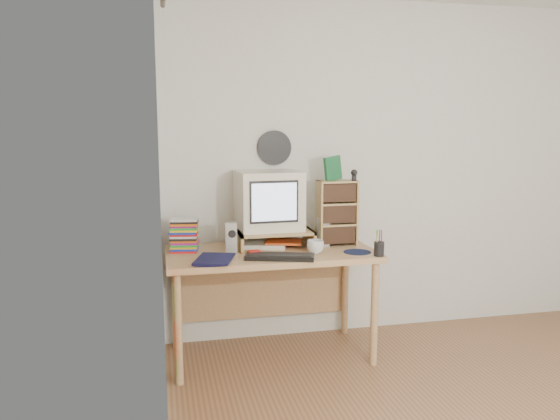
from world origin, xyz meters
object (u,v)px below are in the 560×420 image
cd_rack (337,213)px  diary (197,257)px  mug (315,247)px  crt_monitor (269,200)px  desk (269,268)px  dvd_stack (184,233)px  keyboard (280,257)px

cd_rack → diary: (-1.00, -0.27, -0.20)m
diary → mug: bearing=20.1°
crt_monitor → cd_rack: 0.49m
desk → crt_monitor: crt_monitor is taller
mug → desk: bearing=142.3°
desk → dvd_stack: dvd_stack is taller
crt_monitor → keyboard: (-0.01, -0.39, -0.31)m
keyboard → mug: size_ratio=3.81×
keyboard → cd_rack: (0.49, 0.33, 0.21)m
mug → crt_monitor: bearing=130.2°
diary → keyboard: bearing=10.9°
crt_monitor → mug: crt_monitor is taller
keyboard → mug: (0.26, 0.09, 0.03)m
keyboard → cd_rack: bearing=52.4°
cd_rack → mug: bearing=-134.3°
desk → dvd_stack: bearing=175.7°
mug → diary: bearing=-177.5°
desk → diary: diary is taller
desk → cd_rack: size_ratio=3.06×
keyboard → crt_monitor: bearing=106.4°
desk → keyboard: 0.34m
desk → crt_monitor: 0.47m
crt_monitor → diary: 0.69m
cd_rack → diary: bearing=-165.7°
crt_monitor → cd_rack: bearing=-10.1°
desk → cd_rack: cd_rack is taller
dvd_stack → cd_rack: (1.07, -0.02, 0.10)m
dvd_stack → keyboard: bearing=-21.5°
crt_monitor → cd_rack: (0.47, -0.06, -0.09)m
cd_rack → mug: size_ratio=4.01×
keyboard → diary: 0.52m
dvd_stack → cd_rack: size_ratio=0.55×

